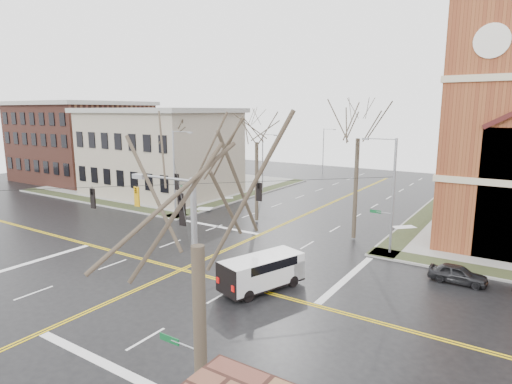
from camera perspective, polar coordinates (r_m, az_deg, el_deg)
The scene contains 18 objects.
ground at distance 31.51m, azimuth -9.87°, elevation -10.16°, with size 120.00×120.00×0.00m, color black.
sidewalks at distance 31.49m, azimuth -9.88°, elevation -10.03°, with size 80.00×80.00×0.17m.
road_markings at distance 31.51m, azimuth -9.88°, elevation -10.15°, with size 100.00×100.00×0.01m.
civic_building_a at distance 59.42m, azimuth -12.53°, elevation 5.07°, with size 18.00×14.00×11.00m, color gray.
civic_building_b at distance 76.06m, azimuth -22.15°, elevation 6.12°, with size 18.00×16.00×12.00m, color brown.
signal_pole_ne at distance 34.64m, azimuth 17.55°, elevation -0.08°, with size 2.75×0.22×9.00m.
signal_pole_nw at distance 46.02m, azimuth -10.70°, elevation 2.83°, with size 2.75×0.22×9.00m.
signal_pole_se at distance 14.72m, azimuth -8.50°, elevation -14.45°, with size 2.75×0.22×9.00m.
span_wires at distance 29.88m, azimuth -10.26°, elevation 1.01°, with size 23.02×23.02×0.03m.
traffic_signals at distance 29.54m, azimuth -11.09°, elevation -0.61°, with size 8.21×8.26×1.30m.
streetlight_north_a at distance 58.64m, azimuth 1.01°, elevation 4.23°, with size 2.30×0.20×8.00m.
streetlight_north_b at distance 76.25m, azimuth 9.06°, elevation 5.63°, with size 2.30×0.20×8.00m.
cargo_van at distance 27.62m, azimuth 1.17°, elevation -10.29°, with size 3.87×5.94×2.12m.
parked_car_a at distance 31.59m, azimuth 25.31°, elevation -9.84°, with size 1.45×3.61×1.23m, color black.
tree_nw_far at distance 49.97m, azimuth -11.42°, elevation 6.90°, with size 4.00×4.00×11.00m.
tree_nw_near at distance 42.58m, azimuth 0.09°, elevation 7.36°, with size 4.00×4.00×11.92m.
tree_ne at distance 37.38m, azimuth 13.47°, elevation 7.85°, with size 4.00×4.00×13.09m.
tree_se at distance 11.07m, azimuth -7.86°, elevation -4.61°, with size 4.00×4.00×11.44m.
Camera 1 is at (20.26, -21.37, 11.21)m, focal length 30.00 mm.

